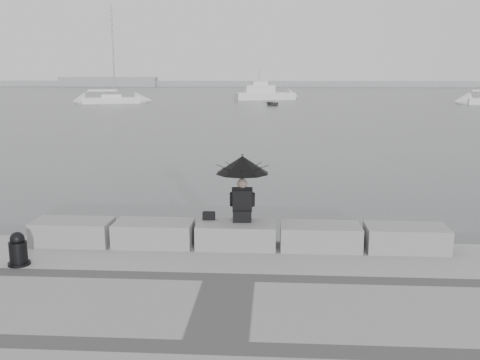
# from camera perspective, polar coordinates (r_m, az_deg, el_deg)

# --- Properties ---
(ground) EXTENTS (360.00, 360.00, 0.00)m
(ground) POSITION_cam_1_polar(r_m,az_deg,el_deg) (11.59, -0.24, -8.78)
(ground) COLOR #494C4E
(ground) RESTS_ON ground
(stone_block_far_left) EXTENTS (1.60, 0.80, 0.50)m
(stone_block_far_left) POSITION_cam_1_polar(r_m,az_deg,el_deg) (11.66, -17.39, -5.32)
(stone_block_far_left) COLOR gray
(stone_block_far_left) RESTS_ON promenade
(stone_block_left) EXTENTS (1.60, 0.80, 0.50)m
(stone_block_left) POSITION_cam_1_polar(r_m,az_deg,el_deg) (11.17, -9.18, -5.66)
(stone_block_left) COLOR gray
(stone_block_left) RESTS_ON promenade
(stone_block_centre) EXTENTS (1.60, 0.80, 0.50)m
(stone_block_centre) POSITION_cam_1_polar(r_m,az_deg,el_deg) (10.93, -0.40, -5.90)
(stone_block_centre) COLOR gray
(stone_block_centre) RESTS_ON promenade
(stone_block_right) EXTENTS (1.60, 0.80, 0.50)m
(stone_block_right) POSITION_cam_1_polar(r_m,az_deg,el_deg) (10.94, 8.56, -6.00)
(stone_block_right) COLOR gray
(stone_block_right) RESTS_ON promenade
(stone_block_far_right) EXTENTS (1.60, 0.80, 0.50)m
(stone_block_far_right) POSITION_cam_1_polar(r_m,az_deg,el_deg) (11.22, 17.29, -5.96)
(stone_block_far_right) COLOR gray
(stone_block_far_right) RESTS_ON promenade
(seated_person) EXTENTS (1.09, 1.09, 1.39)m
(seated_person) POSITION_cam_1_polar(r_m,az_deg,el_deg) (10.81, 0.25, 0.67)
(seated_person) COLOR black
(seated_person) RESTS_ON stone_block_centre
(bag) EXTENTS (0.25, 0.15, 0.16)m
(bag) POSITION_cam_1_polar(r_m,az_deg,el_deg) (11.12, -3.34, -3.83)
(bag) COLOR black
(bag) RESTS_ON stone_block_centre
(mooring_bollard) EXTENTS (0.40, 0.40, 0.64)m
(mooring_bollard) POSITION_cam_1_polar(r_m,az_deg,el_deg) (10.72, -22.57, -7.04)
(mooring_bollard) COLOR black
(mooring_bollard) RESTS_ON promenade
(distant_landmass) EXTENTS (180.00, 8.00, 2.80)m
(distant_landmass) POSITION_cam_1_polar(r_m,az_deg,el_deg) (165.64, 0.57, 10.26)
(distant_landmass) COLOR gray
(distant_landmass) RESTS_ON ground
(sailboat_left) EXTENTS (7.85, 4.46, 12.90)m
(sailboat_left) POSITION_cam_1_polar(r_m,az_deg,el_deg) (74.36, -13.53, 8.35)
(sailboat_left) COLOR silver
(sailboat_left) RESTS_ON ground
(motor_cruiser) EXTENTS (9.37, 5.23, 4.50)m
(motor_cruiser) POSITION_cam_1_polar(r_m,az_deg,el_deg) (82.34, 2.67, 9.17)
(motor_cruiser) COLOR silver
(motor_cruiser) RESTS_ON ground
(dinghy) EXTENTS (3.48, 2.29, 0.54)m
(dinghy) POSITION_cam_1_polar(r_m,az_deg,el_deg) (68.20, 3.51, 8.19)
(dinghy) COLOR slate
(dinghy) RESTS_ON ground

